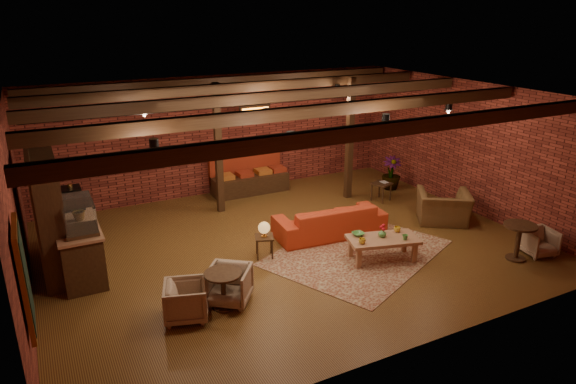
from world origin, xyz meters
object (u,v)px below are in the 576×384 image
side_table_lamp (264,230)px  armchair_right (444,202)px  round_table_right (519,236)px  side_table_book (382,184)px  armchair_a (186,299)px  armchair_b (229,283)px  plant_tall (394,141)px  coffee_table (382,240)px  round_table_left (223,284)px  armchair_far (539,241)px  sofa (330,220)px

side_table_lamp → armchair_right: 4.55m
round_table_right → side_table_book: bearing=95.4°
armchair_a → armchair_b: (0.80, 0.14, 0.01)m
side_table_lamp → plant_tall: plant_tall is taller
armchair_right → side_table_book: armchair_right is taller
coffee_table → round_table_left: (-3.46, -0.23, 0.02)m
round_table_right → armchair_far: round_table_right is taller
round_table_left → armchair_a: 0.66m
armchair_far → plant_tall: size_ratio=0.22×
armchair_right → round_table_right: size_ratio=1.54×
armchair_a → side_table_lamp: bearing=-37.7°
round_table_right → armchair_far: bearing=-5.0°
armchair_far → armchair_right: bearing=115.4°
armchair_b → side_table_book: bearing=65.7°
side_table_lamp → round_table_left: 2.01m
armchair_far → plant_tall: bearing=102.9°
armchair_right → armchair_far: 2.28m
armchair_right → armchair_b: bearing=43.7°
armchair_b → side_table_book: armchair_b is taller
side_table_lamp → armchair_a: bearing=-145.0°
armchair_far → plant_tall: 4.85m
sofa → round_table_right: round_table_right is taller
side_table_book → armchair_far: bearing=-76.7°
side_table_lamp → armchair_b: side_table_lamp is taller
armchair_right → plant_tall: plant_tall is taller
round_table_left → side_table_book: bearing=28.7°
coffee_table → armchair_a: bearing=-176.5°
round_table_left → plant_tall: 7.41m
armchair_b → side_table_book: (5.39, 2.90, 0.09)m
plant_tall → armchair_a: bearing=-152.2°
coffee_table → armchair_right: armchair_right is taller
round_table_left → plant_tall: bearing=30.0°
sofa → side_table_book: sofa is taller
plant_tall → armchair_b: bearing=-150.3°
side_table_lamp → armchair_b: size_ratio=1.07×
round_table_right → armchair_far: (0.58, -0.05, -0.20)m
armchair_right → armchair_a: bearing=43.7°
round_table_left → armchair_right: 6.06m
plant_tall → round_table_left: bearing=-150.0°
round_table_left → side_table_book: round_table_left is taller
round_table_left → armchair_right: armchair_right is taller
armchair_right → armchair_far: (0.55, -2.20, -0.21)m
round_table_left → plant_tall: (6.36, 3.68, 0.95)m
side_table_lamp → armchair_a: 2.52m
round_table_right → plant_tall: (0.45, 4.67, 0.89)m
side_table_lamp → armchair_far: 5.66m
armchair_far → plant_tall: (-0.14, 4.72, 1.09)m
side_table_lamp → armchair_b: 1.83m
round_table_left → armchair_right: bearing=11.0°
round_table_left → round_table_right: size_ratio=0.87×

